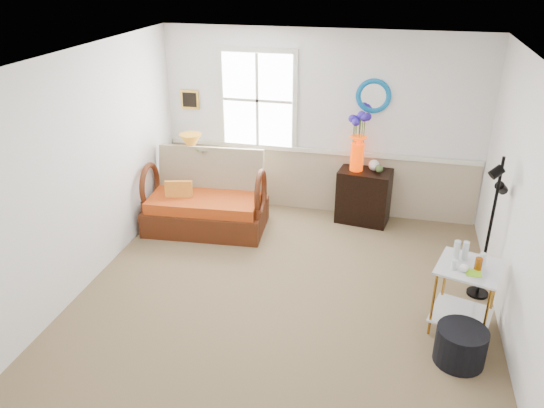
% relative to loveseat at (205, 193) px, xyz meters
% --- Properties ---
extents(floor, '(4.50, 5.00, 0.01)m').
position_rel_loveseat_xyz_m(floor, '(1.40, -1.53, -0.52)').
color(floor, brown).
rests_on(floor, ground).
extents(ceiling, '(4.50, 5.00, 0.01)m').
position_rel_loveseat_xyz_m(ceiling, '(1.40, -1.53, 2.08)').
color(ceiling, white).
rests_on(ceiling, walls).
extents(walls, '(4.51, 5.01, 2.60)m').
position_rel_loveseat_xyz_m(walls, '(1.40, -1.53, 0.78)').
color(walls, white).
rests_on(walls, floor).
extents(wainscot, '(4.46, 0.02, 0.90)m').
position_rel_loveseat_xyz_m(wainscot, '(1.40, 0.95, -0.07)').
color(wainscot, tan).
rests_on(wainscot, walls).
extents(chair_rail, '(4.46, 0.04, 0.06)m').
position_rel_loveseat_xyz_m(chair_rail, '(1.40, 0.94, 0.40)').
color(chair_rail, silver).
rests_on(chair_rail, walls).
extents(window, '(1.14, 0.06, 1.44)m').
position_rel_loveseat_xyz_m(window, '(0.50, 0.94, 1.08)').
color(window, white).
rests_on(window, walls).
extents(picture, '(0.28, 0.03, 0.28)m').
position_rel_loveseat_xyz_m(picture, '(-0.52, 0.95, 1.03)').
color(picture, '#BD8B33').
rests_on(picture, walls).
extents(mirror, '(0.47, 0.07, 0.47)m').
position_rel_loveseat_xyz_m(mirror, '(2.10, 0.95, 1.23)').
color(mirror, '#1394C6').
rests_on(mirror, walls).
extents(loveseat, '(1.67, 1.03, 1.05)m').
position_rel_loveseat_xyz_m(loveseat, '(0.00, 0.00, 0.00)').
color(loveseat, '#482511').
rests_on(loveseat, floor).
extents(throw_pillow, '(0.37, 0.18, 0.36)m').
position_rel_loveseat_xyz_m(throw_pillow, '(-0.33, -0.11, -0.00)').
color(throw_pillow, '#C85215').
rests_on(throw_pillow, loveseat).
extents(lamp_stand, '(0.38, 0.38, 0.62)m').
position_rel_loveseat_xyz_m(lamp_stand, '(-0.32, 0.48, -0.21)').
color(lamp_stand, black).
rests_on(lamp_stand, floor).
extents(table_lamp, '(0.32, 0.32, 0.57)m').
position_rel_loveseat_xyz_m(table_lamp, '(-0.34, 0.45, 0.38)').
color(table_lamp, '#AD6F1B').
rests_on(table_lamp, lamp_stand).
extents(potted_plant, '(0.43, 0.46, 0.31)m').
position_rel_loveseat_xyz_m(potted_plant, '(-0.18, 0.46, 0.25)').
color(potted_plant, '#42602D').
rests_on(potted_plant, lamp_stand).
extents(cabinet, '(0.76, 0.55, 0.76)m').
position_rel_loveseat_xyz_m(cabinet, '(2.09, 0.73, -0.14)').
color(cabinet, black).
rests_on(cabinet, floor).
extents(flower_vase, '(0.26, 0.26, 0.81)m').
position_rel_loveseat_xyz_m(flower_vase, '(1.95, 0.73, 0.64)').
color(flower_vase, '#E73300').
rests_on(flower_vase, cabinet).
extents(side_table, '(0.72, 0.72, 0.73)m').
position_rel_loveseat_xyz_m(side_table, '(3.25, -1.50, -0.16)').
color(side_table, '#9E6820').
rests_on(side_table, floor).
extents(tabletop_items, '(0.36, 0.36, 0.21)m').
position_rel_loveseat_xyz_m(tabletop_items, '(3.23, -1.49, 0.31)').
color(tabletop_items, silver).
rests_on(tabletop_items, side_table).
extents(floor_lamp, '(0.31, 0.31, 1.64)m').
position_rel_loveseat_xyz_m(floor_lamp, '(3.50, -0.82, 0.29)').
color(floor_lamp, black).
rests_on(floor_lamp, floor).
extents(ottoman, '(0.58, 0.58, 0.36)m').
position_rel_loveseat_xyz_m(ottoman, '(3.20, -2.01, -0.35)').
color(ottoman, black).
rests_on(ottoman, floor).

